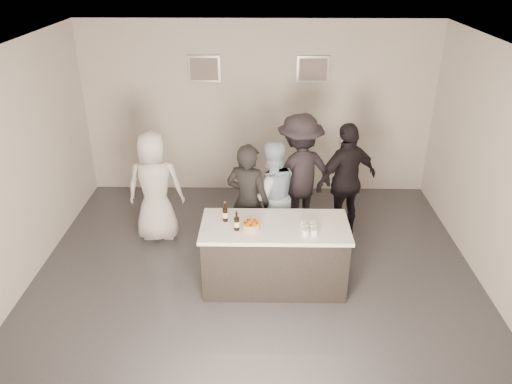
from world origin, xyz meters
TOP-DOWN VIEW (x-y plane):
  - floor at (0.00, 0.00)m, footprint 6.00×6.00m
  - ceiling at (0.00, 0.00)m, footprint 6.00×6.00m
  - wall_back at (0.00, 3.00)m, footprint 6.00×0.04m
  - wall_front at (0.00, -3.00)m, footprint 6.00×0.04m
  - wall_left at (-3.00, 0.00)m, footprint 0.04×6.00m
  - wall_right at (3.00, 0.00)m, footprint 0.04×6.00m
  - picture_left at (-0.90, 2.97)m, footprint 0.54×0.04m
  - picture_right at (0.90, 2.97)m, footprint 0.54×0.04m
  - bar_counter at (0.25, 0.08)m, footprint 1.86×0.86m
  - cake at (-0.05, -0.02)m, footprint 0.22×0.22m
  - beer_bottle_a at (-0.38, 0.18)m, footprint 0.07×0.07m
  - beer_bottle_b at (-0.23, -0.05)m, footprint 0.07×0.07m
  - tumbler_cluster at (0.66, -0.05)m, footprint 0.19×0.30m
  - candles at (-0.04, -0.25)m, footprint 0.24×0.08m
  - person_main_black at (-0.12, 0.80)m, footprint 0.72×0.60m
  - person_main_blue at (0.20, 1.03)m, footprint 0.96×0.84m
  - person_guest_left at (-1.50, 1.26)m, footprint 0.85×0.57m
  - person_guest_right at (1.33, 1.42)m, footprint 1.13×0.89m
  - person_guest_back at (0.63, 1.54)m, footprint 1.40×1.20m

SIDE VIEW (x-z plane):
  - floor at x=0.00m, z-range 0.00..0.00m
  - bar_counter at x=0.25m, z-range 0.00..0.90m
  - person_main_blue at x=0.20m, z-range 0.00..1.66m
  - person_guest_left at x=-1.50m, z-range 0.00..1.69m
  - person_main_black at x=-0.12m, z-range 0.00..1.70m
  - person_guest_right at x=1.33m, z-range 0.00..1.79m
  - candles at x=-0.04m, z-range 0.90..0.91m
  - cake at x=-0.05m, z-range 0.90..0.97m
  - tumbler_cluster at x=0.66m, z-range 0.90..0.98m
  - person_guest_back at x=0.63m, z-range 0.00..1.88m
  - beer_bottle_a at x=-0.38m, z-range 0.90..1.16m
  - beer_bottle_b at x=-0.23m, z-range 0.90..1.16m
  - wall_back at x=0.00m, z-range 0.00..3.00m
  - wall_front at x=0.00m, z-range 0.00..3.00m
  - wall_left at x=-3.00m, z-range 0.00..3.00m
  - wall_right at x=3.00m, z-range 0.00..3.00m
  - picture_left at x=-0.90m, z-range 1.98..2.42m
  - picture_right at x=0.90m, z-range 1.98..2.42m
  - ceiling at x=0.00m, z-range 3.00..3.00m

